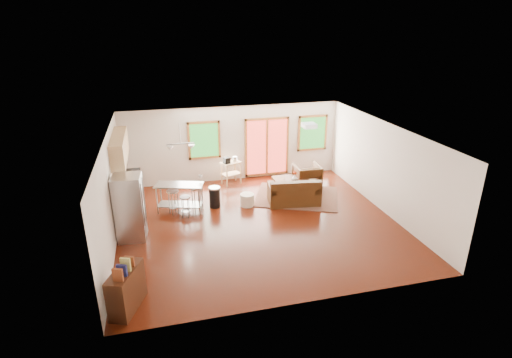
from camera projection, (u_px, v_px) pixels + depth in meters
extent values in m
cube|color=black|center=(259.00, 223.00, 11.09)|extent=(7.50, 7.00, 0.02)
cube|color=silver|center=(259.00, 132.00, 10.13)|extent=(7.50, 7.00, 0.02)
cube|color=beige|center=(233.00, 144.00, 13.78)|extent=(7.50, 0.02, 2.60)
cube|color=beige|center=(110.00, 193.00, 9.75)|extent=(0.02, 7.00, 2.60)
cube|color=beige|center=(385.00, 168.00, 11.47)|extent=(0.02, 7.00, 2.60)
cube|color=beige|center=(306.00, 246.00, 7.44)|extent=(7.50, 0.02, 2.60)
cube|color=#1D541C|center=(204.00, 140.00, 13.43)|extent=(0.94, 0.02, 1.14)
cube|color=brown|center=(203.00, 122.00, 13.21)|extent=(1.10, 0.05, 0.08)
cube|color=brown|center=(205.00, 157.00, 13.65)|extent=(1.10, 0.05, 0.08)
cube|color=brown|center=(189.00, 141.00, 13.31)|extent=(0.08, 0.05, 1.30)
cube|color=brown|center=(219.00, 139.00, 13.55)|extent=(0.08, 0.05, 1.30)
cube|color=#AE3025|center=(267.00, 147.00, 14.08)|extent=(1.44, 0.02, 1.94)
cube|color=brown|center=(267.00, 119.00, 13.71)|extent=(1.60, 0.05, 0.08)
cube|color=brown|center=(267.00, 174.00, 14.45)|extent=(1.60, 0.05, 0.08)
cube|color=brown|center=(246.00, 149.00, 13.91)|extent=(0.08, 0.05, 2.10)
cube|color=brown|center=(287.00, 145.00, 14.25)|extent=(0.08, 0.05, 2.10)
cube|color=brown|center=(267.00, 147.00, 14.08)|extent=(0.08, 0.05, 1.94)
cube|color=#1D541C|center=(313.00, 133.00, 14.32)|extent=(0.94, 0.02, 1.14)
cube|color=brown|center=(313.00, 116.00, 14.10)|extent=(1.10, 0.05, 0.08)
cube|color=brown|center=(312.00, 149.00, 14.55)|extent=(1.10, 0.05, 0.08)
cube|color=brown|center=(299.00, 134.00, 14.21)|extent=(0.08, 0.05, 1.30)
cube|color=brown|center=(326.00, 132.00, 14.44)|extent=(0.08, 0.05, 1.30)
cube|color=#4A5632|center=(297.00, 197.00, 12.74)|extent=(3.13, 2.82, 0.03)
cube|color=#321B0A|center=(294.00, 196.00, 12.26)|extent=(1.65, 1.08, 0.43)
cube|color=#321B0A|center=(296.00, 188.00, 11.80)|extent=(1.55, 0.42, 0.39)
cube|color=#321B0A|center=(272.00, 188.00, 12.09)|extent=(0.33, 0.89, 0.16)
cube|color=#321B0A|center=(315.00, 186.00, 12.22)|extent=(0.33, 0.89, 0.16)
cube|color=#321B0A|center=(283.00, 188.00, 12.17)|extent=(0.71, 0.65, 0.12)
cube|color=#321B0A|center=(304.00, 187.00, 12.24)|extent=(0.71, 0.65, 0.12)
cube|color=black|center=(302.00, 179.00, 13.06)|extent=(1.26, 0.96, 0.04)
cube|color=black|center=(288.00, 188.00, 12.94)|extent=(0.08, 0.08, 0.40)
cube|color=black|center=(317.00, 188.00, 12.89)|extent=(0.08, 0.08, 0.40)
cube|color=black|center=(287.00, 182.00, 13.39)|extent=(0.08, 0.08, 0.40)
cube|color=black|center=(315.00, 183.00, 13.35)|extent=(0.08, 0.08, 0.40)
imported|color=#321B0A|center=(307.00, 175.00, 13.42)|extent=(0.85, 0.80, 0.85)
cube|color=#321B0A|center=(282.00, 183.00, 13.32)|extent=(0.57, 0.57, 0.38)
cylinder|color=#F1EBCE|center=(247.00, 200.00, 12.08)|extent=(0.44, 0.44, 0.37)
imported|color=silver|center=(295.00, 178.00, 12.92)|extent=(0.20, 0.21, 0.19)
sphere|color=#AD2E0F|center=(296.00, 173.00, 12.89)|extent=(0.08, 0.08, 0.07)
sphere|color=#AD2E0F|center=(294.00, 173.00, 12.83)|extent=(0.08, 0.08, 0.07)
sphere|color=#AD2E0F|center=(294.00, 172.00, 12.89)|extent=(0.08, 0.08, 0.07)
imported|color=maroon|center=(305.00, 176.00, 12.94)|extent=(0.23, 0.04, 0.30)
cube|color=tan|center=(130.00, 197.00, 11.66)|extent=(0.60, 2.20, 0.90)
cube|color=black|center=(128.00, 182.00, 11.49)|extent=(0.64, 2.24, 0.04)
cube|color=tan|center=(119.00, 148.00, 11.09)|extent=(0.36, 2.20, 0.70)
cylinder|color=#B7BABC|center=(127.00, 184.00, 11.00)|extent=(0.12, 0.12, 0.18)
cube|color=black|center=(128.00, 173.00, 11.81)|extent=(0.22, 0.18, 0.20)
cube|color=#B7BABC|center=(130.00, 208.00, 10.01)|extent=(0.74, 0.72, 1.71)
cube|color=gray|center=(143.00, 207.00, 10.06)|extent=(0.07, 0.63, 1.68)
cylinder|color=gray|center=(143.00, 205.00, 9.82)|extent=(0.02, 0.02, 1.14)
cylinder|color=gray|center=(144.00, 198.00, 10.21)|extent=(0.02, 0.02, 1.14)
cube|color=#B7BABC|center=(179.00, 185.00, 11.46)|extent=(1.46, 0.92, 0.04)
cube|color=gray|center=(180.00, 204.00, 11.68)|extent=(1.35, 0.82, 0.03)
cylinder|color=gray|center=(157.00, 201.00, 11.45)|extent=(0.05, 0.05, 0.83)
cylinder|color=gray|center=(200.00, 202.00, 11.39)|extent=(0.05, 0.05, 0.83)
cylinder|color=gray|center=(161.00, 195.00, 11.84)|extent=(0.05, 0.05, 0.83)
cylinder|color=gray|center=(202.00, 196.00, 11.78)|extent=(0.05, 0.05, 0.83)
imported|color=silver|center=(200.00, 176.00, 11.68)|extent=(0.14, 0.13, 0.11)
cylinder|color=#B7BABC|center=(173.00, 191.00, 11.38)|extent=(0.46, 0.46, 0.04)
cylinder|color=gray|center=(175.00, 201.00, 11.63)|extent=(0.03, 0.03, 0.69)
cylinder|color=gray|center=(169.00, 202.00, 11.53)|extent=(0.03, 0.03, 0.69)
cylinder|color=gray|center=(172.00, 205.00, 11.39)|extent=(0.03, 0.03, 0.69)
cylinder|color=gray|center=(178.00, 203.00, 11.50)|extent=(0.03, 0.03, 0.69)
cylinder|color=gray|center=(174.00, 207.00, 11.56)|extent=(0.42, 0.42, 0.02)
cylinder|color=#B7BABC|center=(185.00, 197.00, 11.21)|extent=(0.37, 0.37, 0.04)
cylinder|color=gray|center=(189.00, 206.00, 11.40)|extent=(0.03, 0.03, 0.60)
cylinder|color=gray|center=(183.00, 206.00, 11.41)|extent=(0.03, 0.03, 0.60)
cylinder|color=gray|center=(182.00, 209.00, 11.25)|extent=(0.03, 0.03, 0.60)
cylinder|color=gray|center=(188.00, 209.00, 11.25)|extent=(0.03, 0.03, 0.60)
cylinder|color=gray|center=(186.00, 211.00, 11.37)|extent=(0.34, 0.34, 0.01)
cylinder|color=#B7BABC|center=(196.00, 188.00, 11.54)|extent=(0.44, 0.44, 0.04)
cylinder|color=gray|center=(198.00, 198.00, 11.80)|extent=(0.03, 0.03, 0.71)
cylinder|color=gray|center=(192.00, 199.00, 11.71)|extent=(0.03, 0.03, 0.71)
cylinder|color=gray|center=(195.00, 202.00, 11.55)|extent=(0.03, 0.03, 0.71)
cylinder|color=gray|center=(201.00, 200.00, 11.64)|extent=(0.03, 0.03, 0.71)
cylinder|color=gray|center=(197.00, 204.00, 11.72)|extent=(0.40, 0.40, 0.02)
cylinder|color=black|center=(215.00, 198.00, 11.97)|extent=(0.37, 0.37, 0.59)
cylinder|color=#B7BABC|center=(214.00, 188.00, 11.85)|extent=(0.38, 0.38, 0.05)
cube|color=tan|center=(231.00, 163.00, 13.51)|extent=(0.76, 0.63, 0.04)
cube|color=tan|center=(231.00, 174.00, 13.65)|extent=(0.71, 0.59, 0.03)
cube|color=tan|center=(227.00, 176.00, 13.37)|extent=(0.05, 0.05, 0.78)
cube|color=tan|center=(241.00, 173.00, 13.68)|extent=(0.05, 0.05, 0.78)
cube|color=tan|center=(222.00, 174.00, 13.62)|extent=(0.05, 0.05, 0.78)
cube|color=tan|center=(235.00, 170.00, 13.93)|extent=(0.05, 0.05, 0.78)
cube|color=black|center=(227.00, 160.00, 13.37)|extent=(0.26, 0.25, 0.20)
cylinder|color=#B7BABC|center=(235.00, 159.00, 13.56)|extent=(0.19, 0.19, 0.17)
cube|color=black|center=(126.00, 289.00, 7.64)|extent=(0.71, 1.03, 0.85)
cube|color=maroon|center=(118.00, 275.00, 7.13)|extent=(0.20, 0.12, 0.26)
cube|color=#1A1C50|center=(122.00, 270.00, 7.28)|extent=(0.20, 0.12, 0.23)
cube|color=#A19C4F|center=(126.00, 265.00, 7.42)|extent=(0.20, 0.12, 0.28)
cube|color=maroon|center=(129.00, 261.00, 7.58)|extent=(0.20, 0.12, 0.21)
cube|color=white|center=(309.00, 125.00, 11.07)|extent=(0.35, 0.35, 0.12)
cylinder|color=gray|center=(180.00, 133.00, 11.16)|extent=(0.02, 0.02, 0.60)
cube|color=gray|center=(181.00, 144.00, 11.27)|extent=(0.80, 0.04, 0.03)
cone|color=#B7BABC|center=(170.00, 149.00, 11.25)|extent=(0.18, 0.18, 0.14)
cone|color=#B7BABC|center=(191.00, 147.00, 11.38)|extent=(0.18, 0.18, 0.14)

